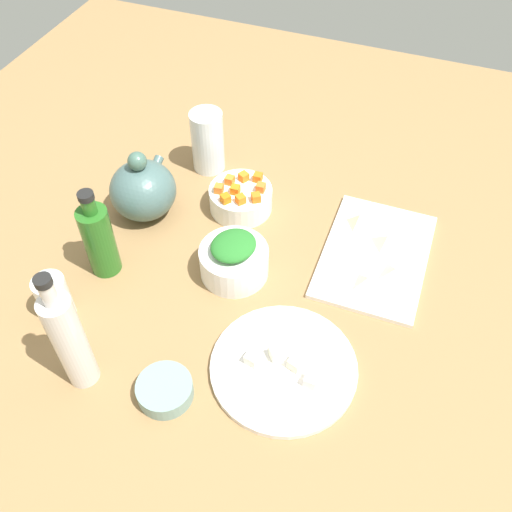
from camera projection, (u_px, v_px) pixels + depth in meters
tabletop at (256, 277)px, 114.22cm from camera, size 190.00×190.00×3.00cm
cutting_board at (375, 256)px, 115.39cm from camera, size 29.86×20.68×1.00cm
plate_tofu at (284, 367)px, 98.28cm from camera, size 25.53×25.53×1.20cm
bowl_greens at (234, 262)px, 110.78cm from camera, size 13.48×13.48×6.37cm
bowl_carrots at (241, 199)px, 123.34cm from camera, size 13.63×13.63×5.35cm
bowl_small_side at (165, 390)px, 94.32cm from camera, size 9.45×9.45×3.21cm
teapot at (143, 189)px, 119.74cm from camera, size 15.75×13.95×16.01cm
bottle_0 at (99, 239)px, 107.79cm from camera, size 5.92×5.92×19.97cm
bottle_1 at (69, 340)px, 89.57cm from camera, size 5.22×5.22×26.52cm
drinking_glass_0 at (208, 141)px, 129.12cm from camera, size 7.41×7.41×14.68cm
drinking_glass_1 at (54, 298)px, 102.98cm from camera, size 5.91×5.91×9.50cm
carrot_cube_0 at (235, 190)px, 119.97cm from camera, size 1.90×1.90×1.80cm
carrot_cube_1 at (261, 187)px, 120.42cm from camera, size 1.88×1.88×1.80cm
carrot_cube_2 at (230, 180)px, 121.98cm from camera, size 1.82×1.82×1.80cm
carrot_cube_3 at (225, 198)px, 118.17cm from camera, size 2.52×2.52×1.80cm
carrot_cube_4 at (256, 197)px, 118.38cm from camera, size 2.50×2.50×1.80cm
carrot_cube_5 at (244, 177)px, 122.71cm from camera, size 2.45×2.45×1.80cm
carrot_cube_6 at (258, 177)px, 122.55cm from camera, size 1.88×1.88×1.80cm
carrot_cube_7 at (219, 189)px, 120.17cm from camera, size 2.03×2.03×1.80cm
carrot_cube_8 at (241, 199)px, 118.04cm from camera, size 2.53×2.53×1.80cm
chopped_greens_mound at (233, 246)px, 107.29cm from camera, size 11.69×11.22×2.93cm
tofu_cube_0 at (252, 358)px, 97.49cm from camera, size 2.63×2.63×2.20cm
tofu_cube_1 at (311, 381)px, 94.69cm from camera, size 2.43×2.43×2.20cm
tofu_cube_2 at (295, 364)px, 96.83cm from camera, size 2.77×2.77×2.20cm
tofu_cube_3 at (276, 353)px, 98.18cm from camera, size 3.11×3.11×2.20cm
dumpling_0 at (367, 282)px, 108.80cm from camera, size 6.46×6.47×2.33cm
dumpling_1 at (387, 240)px, 115.75cm from camera, size 5.36×5.88×2.55cm
dumpling_2 at (359, 219)px, 119.47cm from camera, size 4.72×4.70×2.90cm
dumpling_3 at (395, 273)px, 109.92cm from camera, size 7.27×7.37×2.65cm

